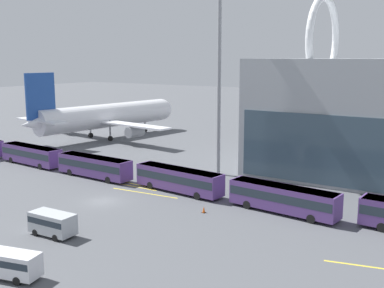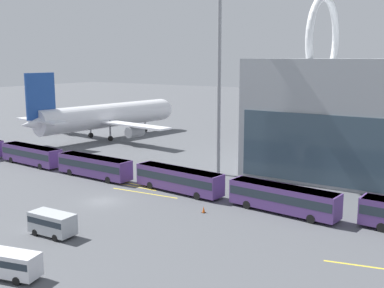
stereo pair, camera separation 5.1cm
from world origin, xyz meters
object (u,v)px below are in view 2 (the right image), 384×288
at_px(traffic_cone_1, 204,210).
at_px(shuttle_bus_4, 283,197).
at_px(shuttle_bus_2, 94,165).
at_px(service_van_foreground, 52,222).
at_px(floodlight_mast, 219,44).
at_px(shuttle_bus_1, 31,154).
at_px(service_van_crossing, 6,262).
at_px(shuttle_bus_3, 179,178).
at_px(airliner_at_gate_near, 103,116).
at_px(airliner_at_gate_far, 363,131).

bearing_deg(traffic_cone_1, shuttle_bus_4, 32.33).
relative_size(shuttle_bus_2, service_van_foreground, 2.67).
bearing_deg(floodlight_mast, traffic_cone_1, -64.95).
bearing_deg(shuttle_bus_1, traffic_cone_1, -4.69).
distance_m(shuttle_bus_1, traffic_cone_1, 38.14).
height_order(shuttle_bus_1, service_van_crossing, shuttle_bus_1).
distance_m(shuttle_bus_3, floodlight_mast, 21.27).
relative_size(airliner_at_gate_near, service_van_crossing, 6.64).
height_order(airliner_at_gate_far, shuttle_bus_2, airliner_at_gate_far).
xyz_separation_m(shuttle_bus_2, service_van_foreground, (13.56, -19.72, -0.50)).
height_order(airliner_at_gate_near, shuttle_bus_1, airliner_at_gate_near).
height_order(service_van_crossing, floodlight_mast, floodlight_mast).
distance_m(service_van_foreground, floodlight_mast, 36.66).
xyz_separation_m(shuttle_bus_3, service_van_foreground, (-1.58, -20.15, -0.50)).
height_order(shuttle_bus_3, service_van_foreground, shuttle_bus_3).
height_order(airliner_at_gate_far, shuttle_bus_4, airliner_at_gate_far).
bearing_deg(service_van_crossing, shuttle_bus_2, 108.44).
height_order(shuttle_bus_2, shuttle_bus_4, same).
bearing_deg(shuttle_bus_4, shuttle_bus_3, -177.11).
xyz_separation_m(airliner_at_gate_near, service_van_crossing, (41.33, -54.94, -3.74)).
relative_size(shuttle_bus_2, shuttle_bus_4, 0.99).
bearing_deg(shuttle_bus_2, airliner_at_gate_near, 133.54).
relative_size(shuttle_bus_3, service_van_foreground, 2.69).
bearing_deg(airliner_at_gate_far, service_van_crossing, 167.62).
distance_m(airliner_at_gate_near, airliner_at_gate_far, 54.23).
relative_size(airliner_at_gate_far, floodlight_mast, 1.36).
distance_m(shuttle_bus_1, shuttle_bus_3, 30.29).
bearing_deg(service_van_foreground, floodlight_mast, 86.07).
relative_size(floodlight_mast, traffic_cone_1, 39.30).
distance_m(service_van_foreground, traffic_cone_1, 17.15).
xyz_separation_m(shuttle_bus_3, shuttle_bus_4, (15.14, -0.66, 0.00)).
distance_m(airliner_at_gate_far, shuttle_bus_3, 41.27).
xyz_separation_m(airliner_at_gate_far, shuttle_bus_4, (0.99, -39.33, -2.73)).
height_order(airliner_at_gate_far, shuttle_bus_1, airliner_at_gate_far).
distance_m(airliner_at_gate_near, traffic_cone_1, 56.17).
bearing_deg(service_van_foreground, shuttle_bus_4, 47.16).
bearing_deg(airliner_at_gate_far, floodlight_mast, 148.67).
bearing_deg(floodlight_mast, service_van_foreground, -91.72).
xyz_separation_m(shuttle_bus_1, shuttle_bus_2, (15.14, -0.59, 0.00)).
height_order(airliner_at_gate_near, airliner_at_gate_far, airliner_at_gate_near).
distance_m(service_van_foreground, service_van_crossing, 9.51).
relative_size(shuttle_bus_2, floodlight_mast, 0.44).
bearing_deg(shuttle_bus_2, airliner_at_gate_far, 55.36).
distance_m(airliner_at_gate_far, shuttle_bus_2, 48.93).
bearing_deg(airliner_at_gate_near, service_van_foreground, -134.15).
relative_size(shuttle_bus_1, shuttle_bus_4, 1.00).
xyz_separation_m(service_van_foreground, floodlight_mast, (0.95, 31.73, 18.34)).
relative_size(shuttle_bus_1, service_van_foreground, 2.68).
bearing_deg(shuttle_bus_1, shuttle_bus_3, 3.65).
distance_m(airliner_at_gate_near, service_van_crossing, 68.85).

